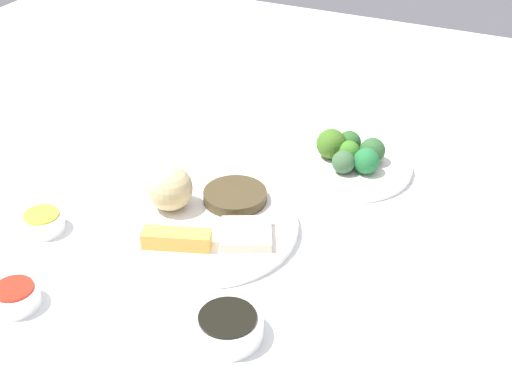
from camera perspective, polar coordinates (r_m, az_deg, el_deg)
tabletop at (r=1.04m, az=-3.20°, el=-4.83°), size 2.20×2.20×0.02m
main_plate at (r=1.06m, az=-4.06°, el=-2.88°), size 0.28×0.28×0.02m
rice_scoop at (r=1.08m, az=-7.22°, el=0.34°), size 0.07×0.07×0.07m
spring_roll at (r=1.01m, az=-6.65°, el=-3.93°), size 0.06×0.11×0.03m
crab_rangoon_wonton at (r=1.02m, az=-0.83°, el=-3.53°), size 0.10×0.10×0.02m
stir_fry_heap at (r=1.10m, az=-1.76°, el=-0.33°), size 0.10×0.10×0.02m
broccoli_plate at (r=1.23m, az=7.68°, el=2.22°), size 0.23×0.23×0.01m
broccoli_floret_0 at (r=1.18m, az=7.33°, el=2.51°), size 0.04×0.04×0.04m
broccoli_floret_1 at (r=1.22m, az=9.70°, el=3.44°), size 0.05×0.05×0.05m
broccoli_floret_2 at (r=1.19m, az=9.21°, el=2.58°), size 0.05×0.05×0.05m
broccoli_floret_3 at (r=1.22m, az=6.31°, el=4.03°), size 0.05×0.05×0.05m
broccoli_floret_4 at (r=1.24m, az=7.81°, el=4.13°), size 0.04×0.04×0.04m
broccoli_floret_5 at (r=1.21m, az=7.77°, el=3.32°), size 0.04×0.04×0.04m
soy_sauce_bowl at (r=0.88m, az=-2.38°, el=-11.25°), size 0.09×0.09×0.03m
soy_sauce_bowl_liquid at (r=0.87m, az=-2.40°, el=-10.44°), size 0.07×0.07×0.00m
sauce_ramekin_hot_mustard at (r=1.11m, az=-17.40°, el=-2.48°), size 0.07×0.07×0.03m
sauce_ramekin_hot_mustard_liquid at (r=1.10m, az=-17.54°, el=-1.82°), size 0.05×0.05×0.00m
sauce_ramekin_sweet_and_sour at (r=0.98m, az=-19.48°, el=-8.32°), size 0.07×0.07×0.03m
sauce_ramekin_sweet_and_sour_liquid at (r=0.97m, az=-19.66°, el=-7.62°), size 0.05×0.05×0.00m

